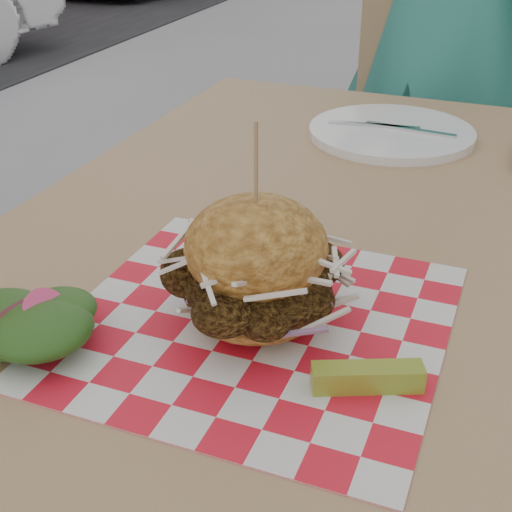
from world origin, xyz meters
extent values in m
imported|color=teal|center=(0.11, 1.11, 0.83)|extent=(0.70, 0.57, 1.67)
cube|color=tan|center=(0.12, 0.10, 0.73)|extent=(0.80, 1.20, 0.04)
cylinder|color=#333338|center=(-0.22, 0.64, 0.35)|extent=(0.05, 0.05, 0.71)
cube|color=tan|center=(0.12, 0.90, 0.45)|extent=(0.42, 0.42, 0.04)
cube|color=tan|center=(0.12, 1.10, 0.70)|extent=(0.42, 0.04, 0.50)
cylinder|color=#333338|center=(-0.06, 0.73, 0.21)|extent=(0.03, 0.03, 0.43)
cylinder|color=#333338|center=(0.30, 0.72, 0.21)|extent=(0.03, 0.03, 0.43)
cylinder|color=#333338|center=(-0.06, 1.09, 0.21)|extent=(0.03, 0.03, 0.43)
cylinder|color=#333338|center=(0.30, 1.08, 0.21)|extent=(0.03, 0.03, 0.43)
cube|color=red|center=(0.11, -0.12, 0.75)|extent=(0.36, 0.36, 0.00)
ellipsoid|color=#C48937|center=(0.11, -0.12, 0.78)|extent=(0.13, 0.13, 0.05)
ellipsoid|color=brown|center=(0.11, -0.12, 0.79)|extent=(0.15, 0.13, 0.07)
ellipsoid|color=#C48937|center=(0.11, -0.12, 0.83)|extent=(0.13, 0.13, 0.09)
cylinder|color=tan|center=(0.11, -0.12, 0.90)|extent=(0.00, 0.00, 0.10)
cube|color=olive|center=(0.24, -0.18, 0.76)|extent=(0.10, 0.06, 0.02)
ellipsoid|color=#3F1419|center=(-0.04, -0.24, 0.76)|extent=(0.08, 0.08, 0.03)
ellipsoid|color=#1F4614|center=(-0.05, -0.22, 0.76)|extent=(0.08, 0.08, 0.03)
ellipsoid|color=#1F4614|center=(-0.08, -0.21, 0.76)|extent=(0.08, 0.08, 0.03)
ellipsoid|color=#3F1419|center=(-0.10, -0.23, 0.76)|extent=(0.08, 0.08, 0.03)
ellipsoid|color=#3F1419|center=(-0.05, -0.26, 0.76)|extent=(0.08, 0.08, 0.03)
cylinder|color=#F3437F|center=(-0.06, -0.22, 0.79)|extent=(0.05, 0.05, 0.04)
cylinder|color=white|center=(0.12, 0.47, 0.76)|extent=(0.27, 0.27, 0.01)
cube|color=silver|center=(0.09, 0.47, 0.77)|extent=(0.15, 0.03, 0.00)
cube|color=silver|center=(0.15, 0.47, 0.77)|extent=(0.15, 0.03, 0.00)
camera|label=1|loc=(0.32, -0.66, 1.15)|focal=50.00mm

